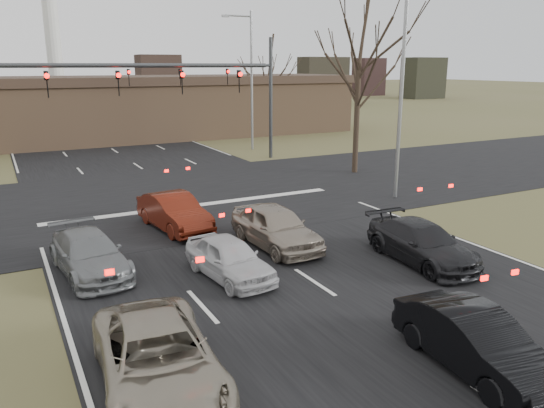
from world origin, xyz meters
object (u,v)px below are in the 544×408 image
Objects in this scene: building at (119,108)px; car_black_hatch at (475,341)px; streetlight_right_far at (249,74)px; car_silver_suv at (158,359)px; car_red_ahead at (174,212)px; car_charcoal_sedan at (422,243)px; car_white_sedan at (229,258)px; car_silver_ahead at (276,227)px; car_grey_ahead at (89,254)px; mast_arm_far at (232,84)px; streetlight_right_near at (399,79)px; mast_arm_near at (65,95)px.

building reaches higher than car_black_hatch.
car_silver_suv is (-14.86, -27.07, -4.92)m from streetlight_right_far.
building reaches higher than car_red_ahead.
car_charcoal_sedan is 1.05× the size of car_red_ahead.
streetlight_right_far is 2.53× the size of car_black_hatch.
car_silver_ahead is at bearing 29.24° from car_white_sedan.
car_charcoal_sedan is (2.00, -35.15, -2.02)m from building.
car_grey_ahead is at bearing 128.66° from car_black_hatch.
mast_arm_far reaches higher than car_black_hatch.
car_white_sedan is at bearing 115.03° from car_black_hatch.
building is at bearing 92.79° from car_black_hatch.
car_silver_suv is 9.97m from car_charcoal_sedan.
car_red_ahead is (-4.01, -27.98, -1.97)m from building.
streetlight_right_near is at bearing 6.63° from car_grey_ahead.
car_silver_suv is 1.30× the size of car_white_sedan.
streetlight_right_far is 2.26× the size of car_charcoal_sedan.
mast_arm_near reaches higher than car_charcoal_sedan.
car_charcoal_sedan is (3.50, 5.30, -0.01)m from car_black_hatch.
car_silver_ahead reaches higher than car_red_ahead.
streetlight_right_far is 2.37× the size of car_red_ahead.
streetlight_right_near is 13.15m from car_white_sedan.
car_silver_suv is 10.68m from car_red_ahead.
car_red_ahead is at bearing -98.16° from building.
mast_arm_near is at bearing 129.13° from car_silver_ahead.
streetlight_right_far is (0.50, 17.00, 0.00)m from streetlight_right_near.
car_charcoal_sedan is at bearing -96.19° from mast_arm_far.
mast_arm_near is at bearing 167.95° from streetlight_right_near.
car_black_hatch is at bearing -76.45° from car_white_sedan.
car_silver_suv is at bearing -133.76° from car_white_sedan.
car_silver_suv is 8.82m from car_silver_ahead.
streetlight_right_near reaches higher than car_silver_ahead.
car_grey_ahead is at bearing -126.71° from streetlight_right_far.
streetlight_right_near is 2.10× the size of car_silver_suv.
car_charcoal_sedan is at bearing -86.74° from building.
streetlight_right_near reaches higher than mast_arm_near.
streetlight_right_near is at bearing 20.17° from car_white_sedan.
streetlight_right_near is at bearing 40.36° from car_silver_suv.
car_charcoal_sedan is at bearing -46.77° from car_silver_ahead.
car_black_hatch is 0.91× the size of car_grey_ahead.
car_white_sedan is (3.48, 4.59, -0.04)m from car_silver_suv.
building is 8.90× the size of car_silver_suv.
car_black_hatch is (-8.32, -12.45, -4.94)m from streetlight_right_near.
mast_arm_far is 15.95m from car_red_ahead.
mast_arm_far is 20.70m from car_white_sedan.
streetlight_right_near is at bearing 21.93° from car_silver_ahead.
car_silver_ahead is (2.51, -3.66, 0.05)m from car_red_ahead.
streetlight_right_far reaches higher than car_white_sedan.
car_silver_suv is at bearing -118.76° from streetlight_right_far.
car_black_hatch is 0.91× the size of car_silver_ahead.
car_silver_suv is (-11.72, -23.07, -4.36)m from mast_arm_far.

